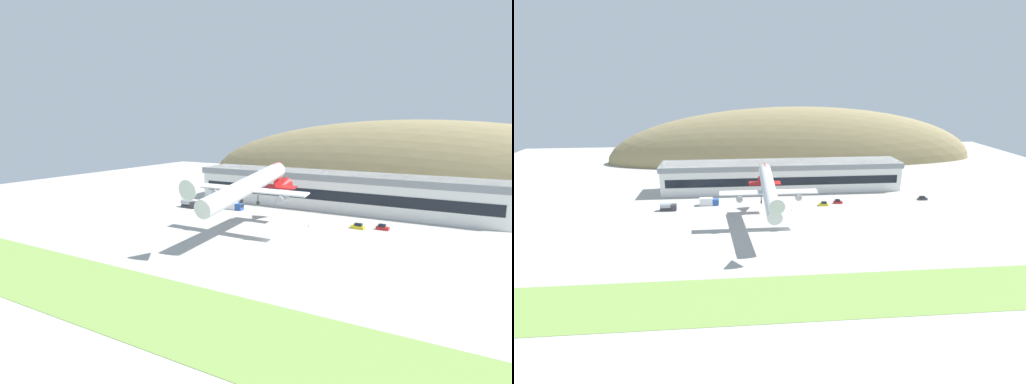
# 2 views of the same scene
# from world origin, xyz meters

# --- Properties ---
(ground_plane) EXTENTS (341.91, 341.91, 0.00)m
(ground_plane) POSITION_xyz_m (0.00, 0.00, 0.00)
(ground_plane) COLOR #ADAAA3
(grass_strip_foreground) EXTENTS (307.72, 21.37, 0.08)m
(grass_strip_foreground) POSITION_xyz_m (0.00, -44.80, 0.04)
(grass_strip_foreground) COLOR #759947
(grass_strip_foreground) RESTS_ON ground_plane
(hill_backdrop) EXTENTS (230.32, 51.31, 66.72)m
(hill_backdrop) POSITION_xyz_m (18.60, 115.30, 0.00)
(hill_backdrop) COLOR #8E7F56
(hill_backdrop) RESTS_ON ground_plane
(terminal_building) EXTENTS (111.72, 16.87, 13.42)m
(terminal_building) POSITION_xyz_m (2.51, 49.75, 7.60)
(terminal_building) COLOR white
(terminal_building) RESTS_ON ground_plane
(cargo_airplane) EXTENTS (34.51, 52.14, 11.51)m
(cargo_airplane) POSITION_xyz_m (-7.85, 1.47, 14.00)
(cargo_airplane) COLOR silver
(service_car_0) EXTENTS (4.18, 1.90, 1.66)m
(service_car_0) POSITION_xyz_m (17.14, 24.41, 0.69)
(service_car_0) COLOR gold
(service_car_0) RESTS_ON ground_plane
(service_car_2) EXTENTS (3.79, 2.02, 1.67)m
(service_car_2) POSITION_xyz_m (23.89, 26.81, 0.69)
(service_car_2) COLOR #B21E1E
(service_car_2) RESTS_ON ground_plane
(fuel_truck) EXTENTS (6.60, 2.50, 3.25)m
(fuel_truck) POSITION_xyz_m (-46.79, 23.91, 1.52)
(fuel_truck) COLOR #333338
(fuel_truck) RESTS_ON ground_plane
(box_truck) EXTENTS (7.99, 2.73, 3.16)m
(box_truck) POSITION_xyz_m (-30.77, 29.37, 1.49)
(box_truck) COLOR #264C99
(box_truck) RESTS_ON ground_plane
(traffic_cone_0) EXTENTS (0.52, 0.52, 0.58)m
(traffic_cone_0) POSITION_xyz_m (3.10, 19.73, 0.28)
(traffic_cone_0) COLOR orange
(traffic_cone_0) RESTS_ON ground_plane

